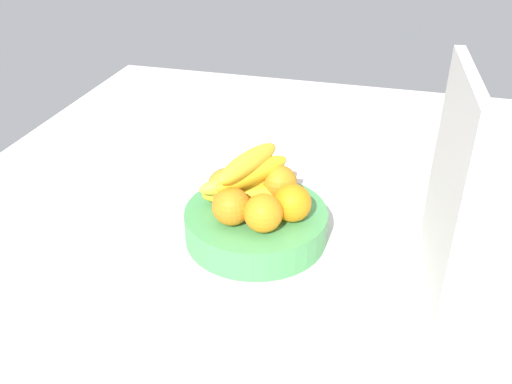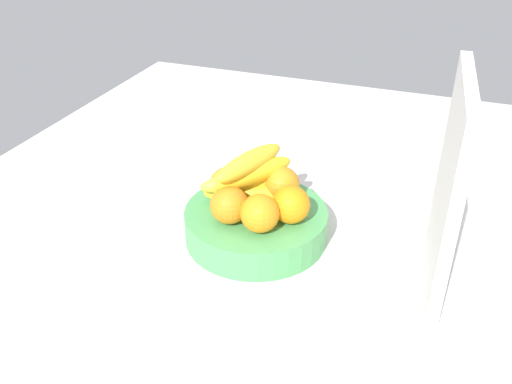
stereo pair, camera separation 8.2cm
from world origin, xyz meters
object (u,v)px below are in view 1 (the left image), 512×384
(fruit_bowl, at_px, (256,224))
(banana_bunch, at_px, (248,178))
(orange_front_left, at_px, (263,213))
(cutting_board, at_px, (450,185))
(orange_center, at_px, (279,183))
(orange_back_left, at_px, (253,177))
(orange_top_stack, at_px, (231,206))
(orange_front_right, at_px, (292,203))
(orange_back_right, at_px, (226,186))

(fruit_bowl, xyz_separation_m, banana_bunch, (-0.02, -0.02, 0.08))
(orange_front_left, bearing_deg, cutting_board, 94.62)
(orange_center, bearing_deg, banana_bunch, -61.53)
(banana_bunch, bearing_deg, orange_back_left, -178.44)
(fruit_bowl, bearing_deg, orange_center, 148.84)
(orange_top_stack, height_order, cutting_board, cutting_board)
(orange_center, height_order, cutting_board, cutting_board)
(orange_back_left, relative_size, orange_top_stack, 1.00)
(orange_center, bearing_deg, orange_back_left, -100.74)
(fruit_bowl, bearing_deg, banana_bunch, -136.69)
(orange_center, bearing_deg, orange_front_right, 31.50)
(orange_back_left, bearing_deg, fruit_bowl, 20.16)
(orange_top_stack, bearing_deg, orange_back_right, -154.55)
(orange_back_left, distance_m, banana_bunch, 0.04)
(orange_front_right, bearing_deg, orange_center, -148.50)
(orange_center, distance_m, banana_bunch, 0.06)
(orange_back_right, bearing_deg, orange_back_left, 140.44)
(cutting_board, bearing_deg, orange_back_right, -101.43)
(orange_center, xyz_separation_m, orange_back_right, (0.04, -0.09, 0.00))
(fruit_bowl, bearing_deg, orange_back_left, -159.84)
(orange_center, relative_size, orange_back_left, 1.00)
(orange_center, relative_size, orange_back_right, 1.00)
(orange_back_left, relative_size, orange_back_right, 1.00)
(orange_front_left, xyz_separation_m, orange_back_right, (-0.07, -0.09, 0.00))
(orange_back_right, relative_size, orange_top_stack, 1.00)
(fruit_bowl, relative_size, orange_front_right, 3.87)
(orange_front_right, height_order, orange_center, same)
(cutting_board, bearing_deg, fruit_bowl, -100.22)
(cutting_board, bearing_deg, orange_front_right, -99.45)
(orange_front_left, xyz_separation_m, orange_front_right, (-0.05, 0.04, 0.00))
(orange_back_right, bearing_deg, orange_top_stack, 25.45)
(orange_back_left, bearing_deg, orange_back_right, -39.56)
(cutting_board, bearing_deg, orange_top_stack, -91.71)
(orange_top_stack, xyz_separation_m, cutting_board, (-0.02, 0.35, 0.09))
(orange_center, bearing_deg, fruit_bowl, -31.16)
(fruit_bowl, distance_m, orange_front_left, 0.09)
(fruit_bowl, distance_m, orange_center, 0.09)
(orange_front_left, relative_size, orange_center, 1.00)
(orange_back_left, xyz_separation_m, banana_bunch, (0.04, 0.00, 0.02))
(fruit_bowl, bearing_deg, orange_back_right, -103.05)
(orange_front_left, relative_size, cutting_board, 0.19)
(orange_center, distance_m, orange_back_right, 0.10)
(orange_front_left, bearing_deg, orange_center, 178.15)
(fruit_bowl, bearing_deg, orange_front_right, 81.55)
(orange_back_right, bearing_deg, orange_center, 111.80)
(orange_back_right, bearing_deg, cutting_board, 83.10)
(fruit_bowl, height_order, orange_back_right, orange_back_right)
(banana_bunch, bearing_deg, orange_front_left, 32.15)
(orange_center, distance_m, orange_back_left, 0.05)
(orange_front_right, distance_m, banana_bunch, 0.10)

